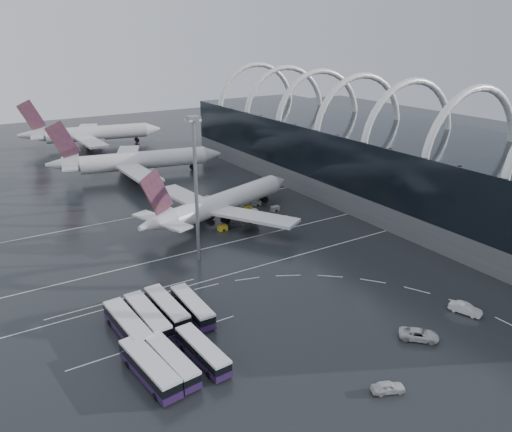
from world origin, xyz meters
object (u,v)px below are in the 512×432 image
gse_cart_belly_c (223,228)px  airliner_gate_c (90,134)px  van_curve_a (419,334)px  van_curve_b (388,387)px  bus_row_near_b (147,317)px  bus_row_far_c (203,351)px  gse_cart_belly_e (247,209)px  bus_row_far_b (172,361)px  van_curve_c (465,309)px  bus_row_near_a (128,325)px  gse_cart_belly_a (284,219)px  bus_row_near_d (192,307)px  bus_row_far_a (149,368)px  floodlight_mast (195,173)px  bus_row_near_c (167,308)px  gse_cart_belly_d (275,208)px  airliner_gate_b (135,161)px  airliner_main (220,204)px  gse_cart_belly_b (257,203)px

gse_cart_belly_c → airliner_gate_c: bearing=91.0°
van_curve_a → van_curve_b: van_curve_a is taller
bus_row_near_b → bus_row_far_c: bus_row_near_b is taller
bus_row_near_b → gse_cart_belly_e: bus_row_near_b is taller
bus_row_far_b → van_curve_c: 50.91m
bus_row_near_a → gse_cart_belly_a: bus_row_near_a is taller
bus_row_near_d → bus_row_far_b: 14.98m
bus_row_far_a → floodlight_mast: bearing=-42.3°
bus_row_near_b → bus_row_far_a: (-4.44, -12.70, -0.01)m
bus_row_near_c → bus_row_far_a: 16.08m
van_curve_c → gse_cart_belly_c: size_ratio=2.39×
gse_cart_belly_a → gse_cart_belly_d: bearing=71.2°
bus_row_far_c → gse_cart_belly_e: bearing=-40.4°
bus_row_far_c → gse_cart_belly_c: (27.02, 43.80, -1.02)m
bus_row_far_b → bus_row_far_a: bearing=83.5°
bus_row_near_b → bus_row_far_b: (-1.13, -12.78, -0.18)m
airliner_gate_c → van_curve_b: (-6.72, -176.47, -4.34)m
airliner_gate_b → van_curve_a: bearing=-76.0°
bus_row_near_d → gse_cart_belly_a: size_ratio=5.17×
van_curve_b → van_curve_c: van_curve_c is taller
van_curve_b → gse_cart_belly_a: van_curve_b is taller
bus_row_far_a → bus_row_near_c: bearing=-37.3°
bus_row_near_c → bus_row_far_a: (-8.29, -13.78, 0.07)m
floodlight_mast → van_curve_b: bearing=-86.2°
airliner_gate_c → bus_row_far_b: (-29.79, -156.80, -3.47)m
airliner_main → bus_row_far_c: (-29.78, -50.20, -2.85)m
bus_row_near_b → airliner_gate_c: bearing=-12.8°
bus_row_far_b → gse_cart_belly_b: 73.59m
bus_row_near_a → van_curve_b: 40.76m
gse_cart_belly_d → van_curve_c: bearing=-91.3°
bus_row_far_a → gse_cart_belly_c: bearing=-45.1°
van_curve_b → gse_cart_belly_c: size_ratio=2.04×
van_curve_c → bus_row_far_a: bearing=147.3°
bus_row_near_b → van_curve_c: bus_row_near_b is taller
bus_row_far_b → bus_row_far_c: bearing=-97.0°
bus_row_far_c → gse_cart_belly_d: (45.91, 48.74, -1.01)m
airliner_main → gse_cart_belly_c: bearing=-132.0°
airliner_main → gse_cart_belly_e: 10.40m
bus_row_near_c → floodlight_mast: 28.98m
bus_row_near_d → gse_cart_belly_c: size_ratio=5.53×
bus_row_near_d → floodlight_mast: (10.75, 19.64, 17.56)m
bus_row_far_c → gse_cart_belly_b: bearing=-42.1°
airliner_gate_b → gse_cart_belly_a: bearing=-63.1°
airliner_gate_b → bus_row_far_a: airliner_gate_b is taller
airliner_main → gse_cart_belly_b: bearing=0.6°
airliner_gate_c → bus_row_far_c: airliner_gate_c is taller
van_curve_c → gse_cart_belly_e: 64.68m
van_curve_b → floodlight_mast: floodlight_mast is taller
van_curve_c → gse_cart_belly_e: bearing=75.3°
gse_cart_belly_d → gse_cart_belly_b: bearing=106.2°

